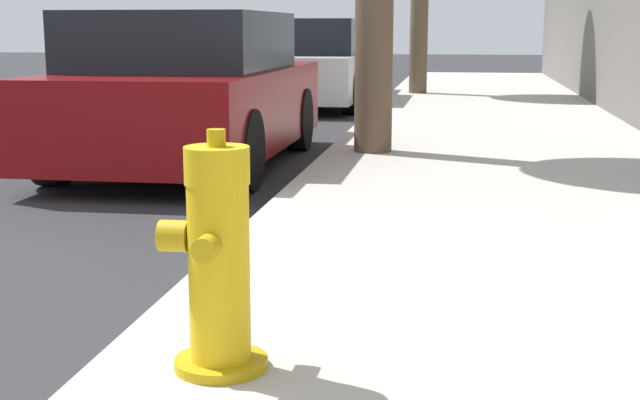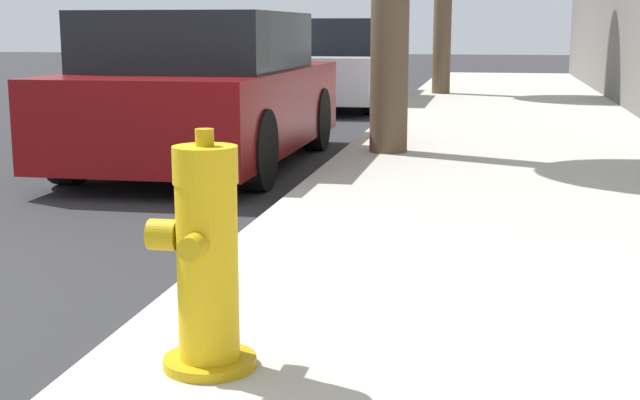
# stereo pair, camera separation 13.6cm
# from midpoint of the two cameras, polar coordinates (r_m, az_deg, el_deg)

# --- Properties ---
(sidewalk_slab) EXTENTS (3.21, 40.00, 0.14)m
(sidewalk_slab) POSITION_cam_midpoint_polar(r_m,az_deg,el_deg) (3.35, 13.76, -10.39)
(sidewalk_slab) COLOR beige
(sidewalk_slab) RESTS_ON ground_plane
(fire_hydrant) EXTENTS (0.36, 0.37, 0.81)m
(fire_hydrant) POSITION_cam_midpoint_polar(r_m,az_deg,el_deg) (2.98, -7.88, -3.99)
(fire_hydrant) COLOR #C39C11
(fire_hydrant) RESTS_ON sidewalk_slab
(parked_car_near) EXTENTS (1.79, 3.87, 1.40)m
(parked_car_near) POSITION_cam_midpoint_polar(r_m,az_deg,el_deg) (8.30, -8.85, 6.79)
(parked_car_near) COLOR maroon
(parked_car_near) RESTS_ON ground_plane
(parked_car_mid) EXTENTS (1.79, 4.46, 1.40)m
(parked_car_mid) POSITION_cam_midpoint_polar(r_m,az_deg,el_deg) (14.64, -0.77, 8.68)
(parked_car_mid) COLOR silver
(parked_car_mid) RESTS_ON ground_plane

